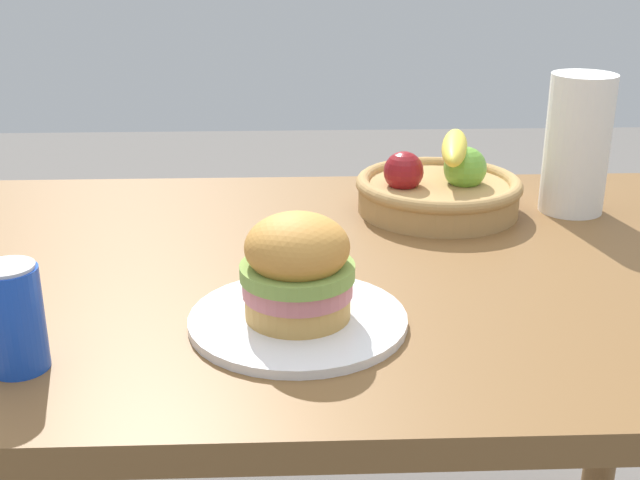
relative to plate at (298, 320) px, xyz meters
The scene contains 6 objects.
dining_table 0.23m from the plate, 74.33° to the left, with size 1.40×0.90×0.75m.
plate is the anchor object (origin of this frame).
sandwich 0.07m from the plate, 90.00° to the right, with size 0.14×0.14×0.13m.
soda_can 0.34m from the plate, 163.13° to the right, with size 0.07×0.07×0.13m.
fruit_basket 0.50m from the plate, 59.51° to the left, with size 0.29×0.29×0.14m.
paper_towel_roll 0.66m from the plate, 41.03° to the left, with size 0.11×0.11×0.24m, color white.
Camera 1 is at (-0.06, -1.12, 1.22)m, focal length 45.81 mm.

